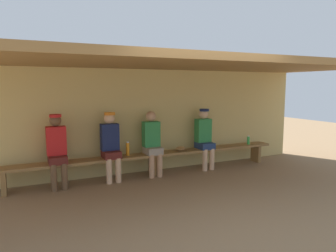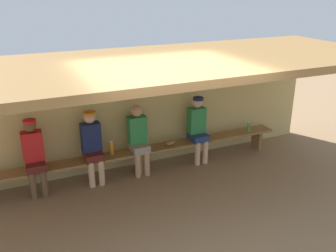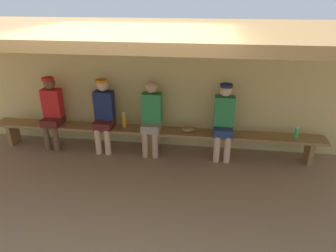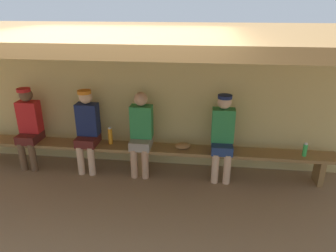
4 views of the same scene
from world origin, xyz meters
name	(u,v)px [view 1 (image 1 of 4)]	position (x,y,z in m)	size (l,w,h in m)	color
ground_plane	(188,199)	(0.00, 0.00, 0.00)	(24.00, 24.00, 0.00)	#8C6D4C
back_wall	(144,121)	(0.00, 2.00, 1.10)	(8.00, 0.20, 2.20)	tan
dugout_roof	(170,62)	(0.00, 0.70, 2.26)	(8.00, 2.80, 0.12)	olive
bench	(152,157)	(0.00, 1.55, 0.39)	(6.00, 0.36, 0.46)	olive
player_rightmost	(57,147)	(-1.86, 1.55, 0.75)	(0.34, 0.42, 1.34)	#591E19
player_leftmost	(204,136)	(1.26, 1.55, 0.75)	(0.34, 0.42, 1.34)	navy
player_in_blue	(111,143)	(-0.87, 1.55, 0.75)	(0.34, 0.42, 1.34)	#591E19
player_with_sunglasses	(152,141)	(0.00, 1.55, 0.73)	(0.34, 0.42, 1.34)	gray
water_bottle_green	(128,149)	(-0.52, 1.59, 0.60)	(0.07, 0.07, 0.28)	orange
water_bottle_clear	(248,140)	(2.48, 1.52, 0.56)	(0.06, 0.06, 0.21)	green
baseball_glove_tan	(180,149)	(0.66, 1.55, 0.51)	(0.24, 0.17, 0.09)	olive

